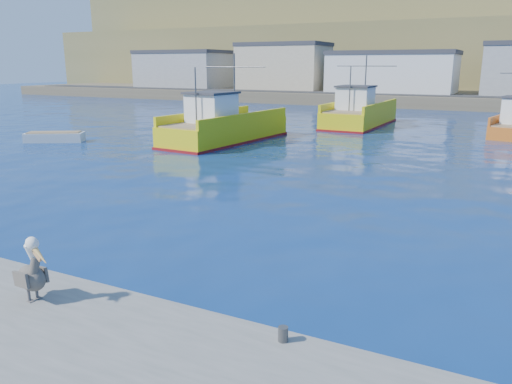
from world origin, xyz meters
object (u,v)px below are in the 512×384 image
Objects in this scene: trawler_yellow_a at (224,127)px; trawler_yellow_b at (359,114)px; skiff_left at (55,138)px; pelican at (32,273)px.

trawler_yellow_b reaches higher than trawler_yellow_a.
skiff_left is (-11.50, -5.86, -0.78)m from trawler_yellow_a.
pelican reaches higher than skiff_left.
pelican is (21.54, -19.79, 0.87)m from skiff_left.
trawler_yellow_b is 40.60m from pelican.
pelican is (3.67, -40.43, 0.07)m from trawler_yellow_b.
trawler_yellow_b is at bearing 49.11° from skiff_left.
skiff_left is at bearing -152.99° from trawler_yellow_a.
trawler_yellow_b is 27.32m from skiff_left.
trawler_yellow_b is 2.80× the size of skiff_left.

